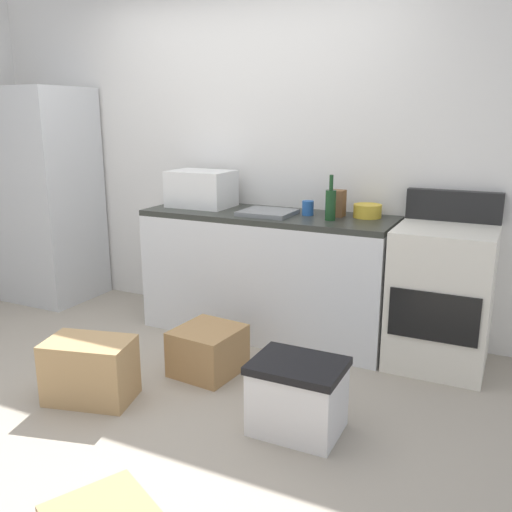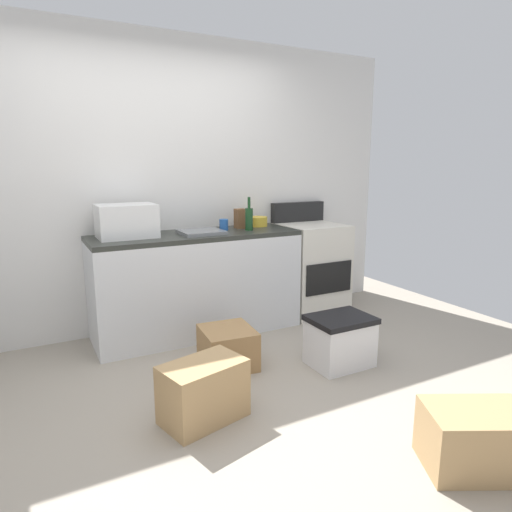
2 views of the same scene
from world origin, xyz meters
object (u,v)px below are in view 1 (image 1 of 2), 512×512
at_px(cardboard_box_medium, 208,350).
at_px(cardboard_box_large, 90,370).
at_px(microwave, 201,189).
at_px(stove_oven, 441,295).
at_px(knife_block, 337,203).
at_px(storage_bin, 297,396).
at_px(refrigerator, 49,196).
at_px(mixing_bowl, 367,211).
at_px(wine_bottle, 331,204).
at_px(coffee_mug, 308,208).

bearing_deg(cardboard_box_medium, cardboard_box_large, -125.68).
height_order(microwave, cardboard_box_medium, microwave).
xyz_separation_m(stove_oven, knife_block, (-0.74, 0.09, 0.52)).
bearing_deg(cardboard_box_large, storage_bin, 10.24).
bearing_deg(cardboard_box_medium, microwave, 122.47).
height_order(cardboard_box_large, cardboard_box_medium, cardboard_box_large).
height_order(refrigerator, knife_block, refrigerator).
relative_size(microwave, mixing_bowl, 2.42).
distance_m(wine_bottle, cardboard_box_large, 1.81).
bearing_deg(cardboard_box_large, stove_oven, 38.76).
height_order(coffee_mug, cardboard_box_medium, coffee_mug).
bearing_deg(refrigerator, wine_bottle, -0.38).
distance_m(cardboard_box_medium, storage_bin, 0.84).
height_order(mixing_bowl, cardboard_box_large, mixing_bowl).
height_order(coffee_mug, cardboard_box_large, coffee_mug).
relative_size(cardboard_box_large, storage_bin, 1.04).
xyz_separation_m(mixing_bowl, storage_bin, (0.02, -1.28, -0.75)).
bearing_deg(coffee_mug, microwave, 179.77).
xyz_separation_m(microwave, cardboard_box_medium, (0.52, -0.82, -0.89)).
bearing_deg(wine_bottle, microwave, 173.83).
xyz_separation_m(knife_block, storage_bin, (0.22, -1.24, -0.80)).
height_order(refrigerator, cardboard_box_medium, refrigerator).
height_order(refrigerator, stove_oven, refrigerator).
bearing_deg(mixing_bowl, coffee_mug, -166.57).
xyz_separation_m(knife_block, mixing_bowl, (0.20, 0.05, -0.04)).
bearing_deg(mixing_bowl, knife_block, -167.07).
distance_m(stove_oven, knife_block, 0.91).
relative_size(knife_block, storage_bin, 0.39).
relative_size(mixing_bowl, storage_bin, 0.41).
bearing_deg(knife_block, wine_bottle, -88.15).
relative_size(wine_bottle, cardboard_box_large, 0.63).
bearing_deg(mixing_bowl, storage_bin, -89.28).
distance_m(microwave, cardboard_box_large, 1.65).
xyz_separation_m(coffee_mug, knife_block, (0.19, 0.05, 0.04)).
bearing_deg(cardboard_box_medium, stove_oven, 31.27).
xyz_separation_m(mixing_bowl, cardboard_box_medium, (-0.74, -0.91, -0.80)).
height_order(wine_bottle, cardboard_box_medium, wine_bottle).
height_order(refrigerator, coffee_mug, refrigerator).
relative_size(cardboard_box_medium, storage_bin, 0.87).
height_order(knife_block, storage_bin, knife_block).
height_order(coffee_mug, mixing_bowl, coffee_mug).
height_order(knife_block, cardboard_box_large, knife_block).
bearing_deg(coffee_mug, cardboard_box_large, -118.57).
bearing_deg(cardboard_box_large, microwave, 93.93).
height_order(microwave, wine_bottle, wine_bottle).
distance_m(mixing_bowl, cardboard_box_medium, 1.42).
bearing_deg(knife_block, cardboard_box_medium, -121.86).
xyz_separation_m(cardboard_box_large, storage_bin, (1.17, 0.21, 0.01)).
bearing_deg(cardboard_box_medium, refrigerator, 160.20).
height_order(microwave, cardboard_box_large, microwave).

